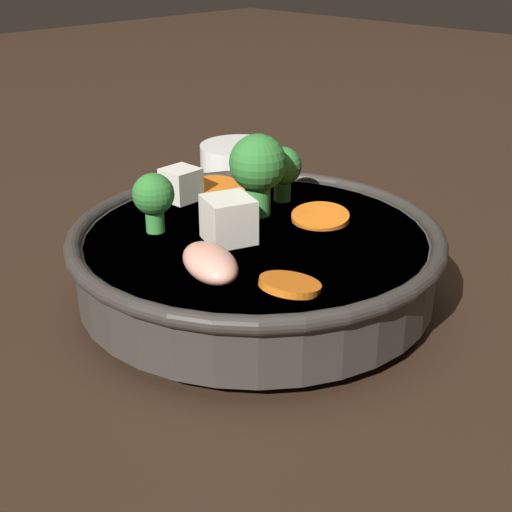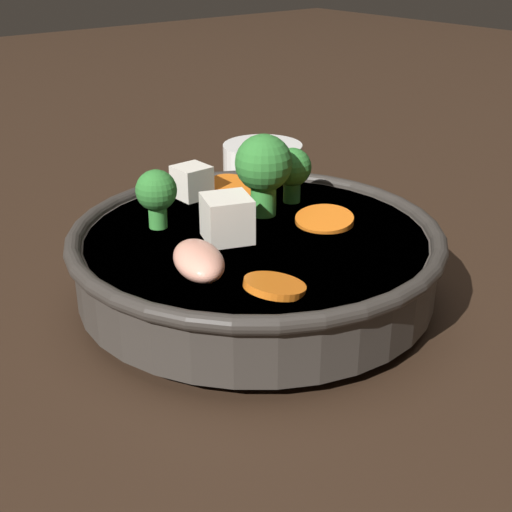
% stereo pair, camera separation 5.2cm
% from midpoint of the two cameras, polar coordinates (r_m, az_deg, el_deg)
% --- Properties ---
extents(ground_plane, '(3.00, 3.00, 0.00)m').
position_cam_midpoint_polar(ground_plane, '(0.54, -2.78, -3.57)').
color(ground_plane, black).
extents(stirfry_bowl, '(0.27, 0.27, 0.12)m').
position_cam_midpoint_polar(stirfry_bowl, '(0.52, -2.94, 0.24)').
color(stirfry_bowl, '#38332D').
rests_on(stirfry_bowl, ground_plane).
extents(tea_cup, '(0.08, 0.08, 0.06)m').
position_cam_midpoint_polar(tea_cup, '(0.71, -3.40, 6.51)').
color(tea_cup, white).
rests_on(tea_cup, ground_plane).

